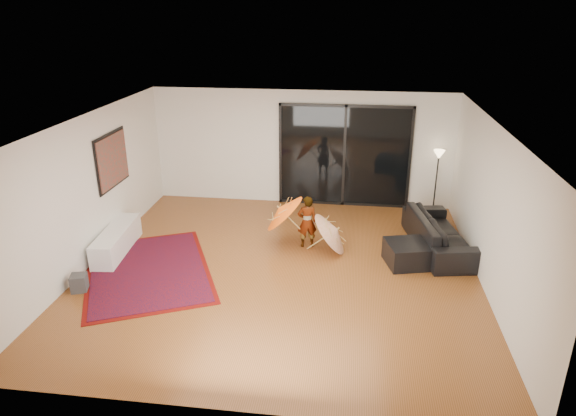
% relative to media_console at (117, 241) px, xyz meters
% --- Properties ---
extents(floor, '(7.00, 7.00, 0.00)m').
position_rel_media_console_xyz_m(floor, '(3.25, -0.33, -0.24)').
color(floor, brown).
rests_on(floor, ground).
extents(ceiling, '(7.00, 7.00, 0.00)m').
position_rel_media_console_xyz_m(ceiling, '(3.25, -0.33, 2.46)').
color(ceiling, white).
rests_on(ceiling, wall_back).
extents(wall_back, '(7.00, 0.00, 7.00)m').
position_rel_media_console_xyz_m(wall_back, '(3.25, 3.17, 1.11)').
color(wall_back, silver).
rests_on(wall_back, floor).
extents(wall_front, '(7.00, 0.00, 7.00)m').
position_rel_media_console_xyz_m(wall_front, '(3.25, -3.83, 1.11)').
color(wall_front, silver).
rests_on(wall_front, floor).
extents(wall_left, '(0.00, 7.00, 7.00)m').
position_rel_media_console_xyz_m(wall_left, '(-0.25, -0.33, 1.11)').
color(wall_left, silver).
rests_on(wall_left, floor).
extents(wall_right, '(0.00, 7.00, 7.00)m').
position_rel_media_console_xyz_m(wall_right, '(6.75, -0.33, 1.11)').
color(wall_right, silver).
rests_on(wall_right, floor).
extents(sliding_door, '(3.06, 0.07, 2.40)m').
position_rel_media_console_xyz_m(sliding_door, '(4.25, 3.14, 0.96)').
color(sliding_door, black).
rests_on(sliding_door, wall_back).
extents(painting, '(0.04, 1.28, 1.08)m').
position_rel_media_console_xyz_m(painting, '(-0.21, 0.67, 1.41)').
color(painting, black).
rests_on(painting, wall_left).
extents(media_console, '(0.58, 1.74, 0.47)m').
position_rel_media_console_xyz_m(media_console, '(0.00, 0.00, 0.00)').
color(media_console, white).
rests_on(media_console, floor).
extents(speaker, '(0.32, 0.32, 0.29)m').
position_rel_media_console_xyz_m(speaker, '(0.00, -1.47, -0.09)').
color(speaker, '#424244').
rests_on(speaker, floor).
extents(persian_rug, '(3.16, 3.57, 0.02)m').
position_rel_media_console_xyz_m(persian_rug, '(0.88, -0.68, -0.23)').
color(persian_rug, '#610B08').
rests_on(persian_rug, floor).
extents(sofa, '(1.28, 2.41, 0.67)m').
position_rel_media_console_xyz_m(sofa, '(6.20, 0.97, 0.10)').
color(sofa, black).
rests_on(sofa, floor).
extents(ottoman, '(0.90, 0.90, 0.42)m').
position_rel_media_console_xyz_m(ottoman, '(5.53, 0.22, -0.03)').
color(ottoman, black).
rests_on(ottoman, floor).
extents(floor_lamp, '(0.25, 0.25, 1.48)m').
position_rel_media_console_xyz_m(floor_lamp, '(6.35, 2.92, 0.93)').
color(floor_lamp, black).
rests_on(floor_lamp, floor).
extents(child, '(0.44, 0.35, 1.06)m').
position_rel_media_console_xyz_m(child, '(3.62, 0.73, 0.29)').
color(child, '#999999').
rests_on(child, floor).
extents(parasol_orange, '(0.78, 0.93, 0.91)m').
position_rel_media_console_xyz_m(parasol_orange, '(3.07, 0.68, 0.50)').
color(parasol_orange, '#FF5D0D').
rests_on(parasol_orange, child).
extents(parasol_white, '(0.72, 0.92, 0.97)m').
position_rel_media_console_xyz_m(parasol_white, '(4.22, 0.58, 0.27)').
color(parasol_white, beige).
rests_on(parasol_white, floor).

